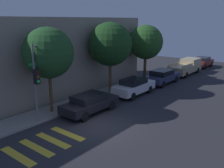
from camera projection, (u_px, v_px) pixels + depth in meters
ground_plane at (100, 127)px, 15.32m from camera, size 60.00×60.00×0.00m
sidewalk at (55, 110)px, 17.91m from camera, size 26.00×2.22×0.14m
building_row at (16, 60)px, 19.84m from camera, size 26.00×6.00×6.58m
crosswalk at (45, 144)px, 13.19m from camera, size 3.59×2.60×0.00m
traffic_light_pole at (42, 70)px, 15.42m from camera, size 2.72×0.56×5.00m
sedan_near_corner at (90, 103)px, 17.45m from camera, size 4.41×1.79×1.37m
sedan_middle at (134, 86)px, 21.60m from camera, size 4.38×1.74×1.48m
sedan_far_end at (162, 76)px, 25.52m from camera, size 4.59×1.87×1.45m
pickup_truck at (186, 67)px, 30.10m from camera, size 5.72×1.97×1.74m
sedan_tail_of_row at (202, 62)px, 34.36m from camera, size 4.25×1.77×1.42m
tree_near_corner at (48, 53)px, 16.52m from camera, size 3.42×3.42×5.95m
tree_midblock at (110, 44)px, 21.40m from camera, size 3.77×3.77×6.23m
tree_far_end at (146, 42)px, 25.88m from camera, size 3.56×3.56×5.90m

